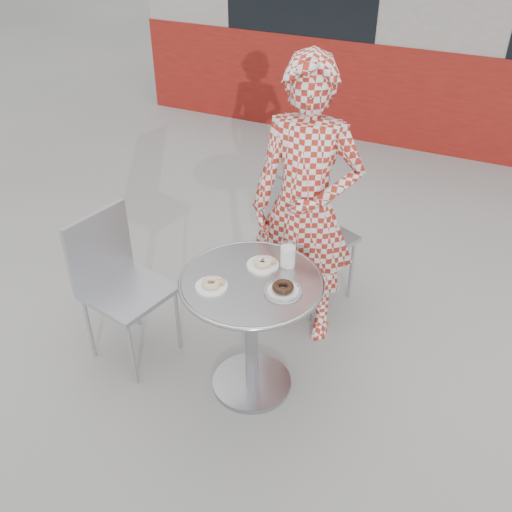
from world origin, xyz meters
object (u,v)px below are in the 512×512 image
at_px(plate_far, 263,263).
at_px(plate_near, 212,284).
at_px(plate_checker, 283,290).
at_px(milk_cup, 288,256).
at_px(chair_left, 131,315).
at_px(seated_person, 305,208).
at_px(chair_far, 310,262).
at_px(bistro_table, 251,308).

xyz_separation_m(plate_far, plate_near, (-0.15, -0.27, -0.00)).
distance_m(plate_checker, milk_cup, 0.23).
xyz_separation_m(plate_checker, milk_cup, (-0.07, 0.21, 0.05)).
height_order(chair_left, plate_far, chair_left).
xyz_separation_m(chair_left, plate_checker, (0.93, 0.03, 0.48)).
height_order(seated_person, plate_far, seated_person).
bearing_deg(chair_left, chair_far, -26.69).
distance_m(bistro_table, milk_cup, 0.33).
bearing_deg(plate_near, bistro_table, 41.60).
bearing_deg(milk_cup, plate_far, -152.93).
relative_size(chair_left, seated_person, 0.52).
bearing_deg(plate_near, milk_cup, 51.21).
bearing_deg(chair_left, seated_person, -39.34).
height_order(chair_far, plate_checker, chair_far).
height_order(chair_far, milk_cup, chair_far).
bearing_deg(plate_far, milk_cup, 27.07).
distance_m(bistro_table, plate_checker, 0.26).
xyz_separation_m(seated_person, milk_cup, (0.06, -0.40, -0.05)).
bearing_deg(chair_left, plate_checker, -76.25).
xyz_separation_m(seated_person, plate_checker, (0.13, -0.61, -0.10)).
relative_size(chair_left, plate_far, 5.36).
height_order(bistro_table, milk_cup, milk_cup).
relative_size(bistro_table, plate_far, 4.45).
height_order(chair_left, seated_person, seated_person).
bearing_deg(plate_far, plate_checker, -41.70).
distance_m(seated_person, plate_checker, 0.64).
distance_m(bistro_table, chair_left, 0.81).
bearing_deg(bistro_table, plate_near, -138.40).
height_order(plate_near, milk_cup, milk_cup).
height_order(seated_person, plate_checker, seated_person).
bearing_deg(plate_checker, chair_left, -178.03).
bearing_deg(milk_cup, plate_near, -128.79).
bearing_deg(milk_cup, seated_person, 99.08).
relative_size(plate_far, plate_checker, 0.90).
bearing_deg(seated_person, plate_near, -111.05).
relative_size(bistro_table, seated_person, 0.43).
bearing_deg(chair_far, bistro_table, 114.41).
relative_size(chair_far, seated_person, 0.54).
bearing_deg(milk_cup, chair_left, -164.22).
distance_m(plate_far, plate_near, 0.31).
bearing_deg(plate_far, bistro_table, -91.21).
height_order(chair_far, plate_far, chair_far).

